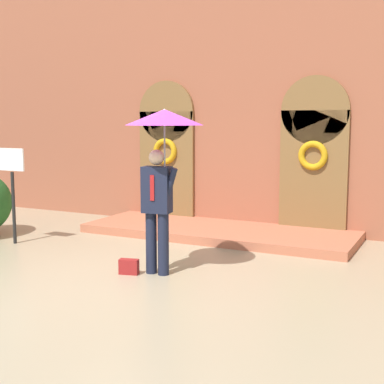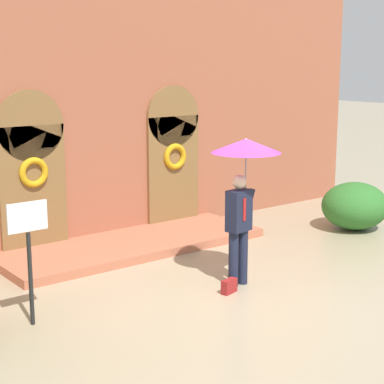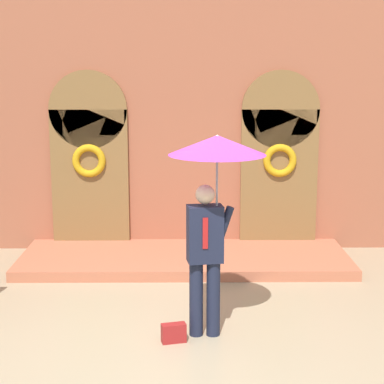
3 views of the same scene
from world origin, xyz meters
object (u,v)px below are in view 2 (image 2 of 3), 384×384
person_with_umbrella (244,167)px  handbag (229,286)px  shrub_right (355,206)px  sign_post (29,243)px

person_with_umbrella → handbag: size_ratio=8.44×
shrub_right → handbag: bearing=-164.7°
handbag → sign_post: size_ratio=0.16×
sign_post → shrub_right: 7.65m
handbag → shrub_right: size_ratio=0.19×
sign_post → handbag: bearing=-14.3°
person_with_umbrella → shrub_right: 4.57m
handbag → sign_post: 3.20m
person_with_umbrella → handbag: (-0.46, -0.20, -1.80)m
handbag → shrub_right: bearing=1.7°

